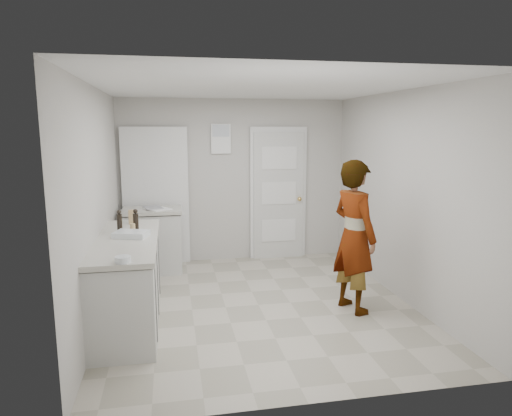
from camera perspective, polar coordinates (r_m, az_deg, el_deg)
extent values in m
plane|color=gray|center=(5.51, 0.30, -12.01)|extent=(4.00, 4.00, 0.00)
plane|color=#BAB6B0|center=(7.13, -2.77, 3.43)|extent=(3.50, 0.00, 3.50)
plane|color=#BAB6B0|center=(3.27, 7.04, -4.48)|extent=(3.50, 0.00, 3.50)
plane|color=#BAB6B0|center=(5.14, -19.23, 0.32)|extent=(0.00, 4.00, 4.00)
plane|color=#BAB6B0|center=(5.76, 17.66, 1.41)|extent=(0.00, 4.00, 4.00)
plane|color=silver|center=(5.12, 0.33, 14.89)|extent=(4.00, 4.00, 0.00)
cube|color=silver|center=(7.22, 2.84, 1.51)|extent=(0.80, 0.05, 2.00)
cube|color=white|center=(7.24, 2.79, 1.78)|extent=(0.90, 0.04, 2.10)
sphere|color=#DAAC53|center=(7.26, 5.46, 1.13)|extent=(0.07, 0.07, 0.07)
cube|color=white|center=(7.03, -4.41, 8.63)|extent=(0.30, 0.02, 0.45)
cube|color=black|center=(7.06, -12.41, 1.26)|extent=(0.90, 0.05, 2.04)
cube|color=white|center=(7.03, -12.41, 1.31)|extent=(0.98, 0.02, 2.10)
cube|color=beige|center=(5.10, -15.65, -9.05)|extent=(0.60, 1.90, 0.86)
cube|color=black|center=(5.24, -15.45, -13.09)|extent=(0.56, 1.86, 0.08)
cube|color=beige|center=(4.97, -15.91, -3.92)|extent=(0.64, 1.96, 0.05)
cube|color=beige|center=(6.77, -12.74, -4.23)|extent=(0.80, 0.55, 0.86)
cube|color=black|center=(6.87, -12.61, -7.38)|extent=(0.75, 0.54, 0.08)
cube|color=beige|center=(6.67, -12.89, -0.31)|extent=(0.84, 0.61, 0.05)
imported|color=silver|center=(5.24, 12.17, -3.49)|extent=(0.59, 0.73, 1.72)
cube|color=#A48552|center=(5.65, -15.11, -1.08)|extent=(0.11, 0.06, 0.17)
cylinder|color=tan|center=(5.25, -15.15, -2.38)|extent=(0.06, 0.06, 0.09)
cylinder|color=black|center=(5.31, -14.79, -1.67)|extent=(0.06, 0.06, 0.19)
sphere|color=black|center=(5.29, -14.85, -0.39)|extent=(0.05, 0.05, 0.05)
cylinder|color=black|center=(5.24, -16.69, -1.83)|extent=(0.06, 0.06, 0.21)
sphere|color=black|center=(5.21, -16.75, -0.46)|extent=(0.05, 0.05, 0.05)
cube|color=silver|center=(5.00, -15.32, -3.17)|extent=(0.40, 0.33, 0.06)
cube|color=white|center=(5.00, -15.32, -3.25)|extent=(0.35, 0.28, 0.05)
cylinder|color=silver|center=(4.09, -16.31, -6.19)|extent=(0.14, 0.14, 0.05)
sphere|color=white|center=(4.08, -16.60, -6.23)|extent=(0.05, 0.05, 0.05)
sphere|color=white|center=(4.10, -16.02, -6.15)|extent=(0.05, 0.05, 0.05)
cube|color=white|center=(6.62, -12.24, -0.09)|extent=(0.43, 0.45, 0.01)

